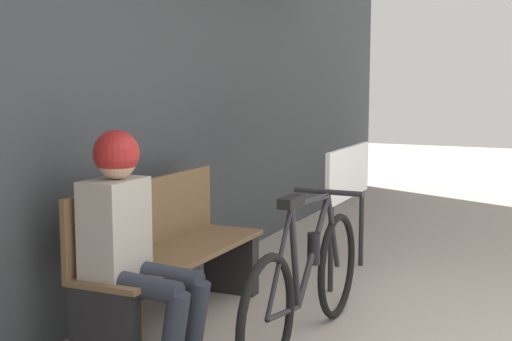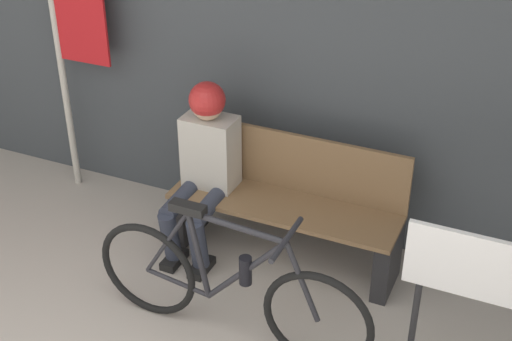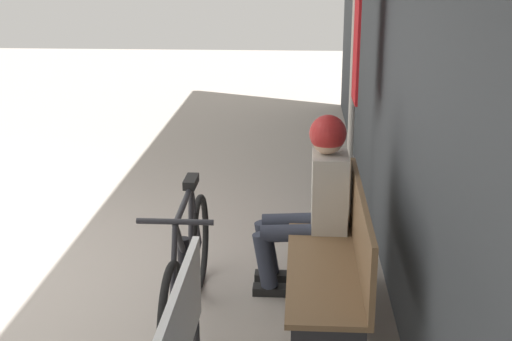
{
  "view_description": "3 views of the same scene",
  "coord_description": "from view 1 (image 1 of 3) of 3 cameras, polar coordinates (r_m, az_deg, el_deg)",
  "views": [
    {
      "loc": [
        -3.02,
        0.21,
        1.42
      ],
      "look_at": [
        0.64,
        1.87,
        0.89
      ],
      "focal_mm": 50.0,
      "sensor_mm": 36.0,
      "label": 1
    },
    {
      "loc": [
        1.78,
        -1.25,
        2.88
      ],
      "look_at": [
        0.31,
        2.0,
        0.79
      ],
      "focal_mm": 50.0,
      "sensor_mm": 36.0,
      "label": 2
    },
    {
      "loc": [
        4.12,
        2.09,
        2.1
      ],
      "look_at": [
        0.19,
        1.85,
        0.9
      ],
      "focal_mm": 50.0,
      "sensor_mm": 36.0,
      "label": 3
    }
  ],
  "objects": [
    {
      "name": "storefront_wall",
      "position": [
        3.94,
        -15.71,
        10.8
      ],
      "size": [
        12.0,
        0.56,
        3.2
      ],
      "color": "#3D4247",
      "rests_on": "ground_plane"
    },
    {
      "name": "park_bench_near",
      "position": [
        4.14,
        -6.97,
        -7.06
      ],
      "size": [
        1.48,
        0.42,
        0.83
      ],
      "color": "brown",
      "rests_on": "ground_plane"
    },
    {
      "name": "bicycle",
      "position": [
        3.79,
        4.08,
        -8.9
      ],
      "size": [
        1.66,
        0.4,
        0.84
      ],
      "color": "black",
      "rests_on": "ground_plane"
    },
    {
      "name": "person_seated",
      "position": [
        3.58,
        -10.04,
        -4.7
      ],
      "size": [
        0.34,
        0.59,
        1.16
      ],
      "color": "#2D3342",
      "rests_on": "ground_plane"
    },
    {
      "name": "signboard",
      "position": [
        5.02,
        7.37,
        -0.87
      ],
      "size": [
        0.9,
        0.04,
        0.93
      ],
      "color": "#232326",
      "rests_on": "ground_plane"
    }
  ]
}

